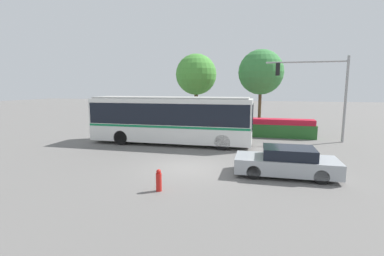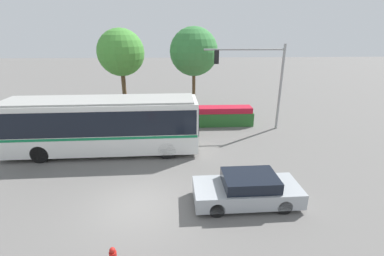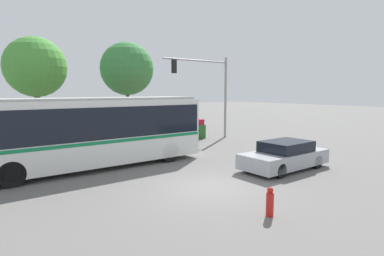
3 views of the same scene
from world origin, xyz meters
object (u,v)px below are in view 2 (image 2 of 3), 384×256
sedan_foreground (247,190)px  traffic_light_pole (261,74)px  street_tree_centre (194,52)px  city_bus (102,123)px  street_tree_left (121,53)px

sedan_foreground → traffic_light_pole: bearing=-109.4°
sedan_foreground → street_tree_centre: bearing=-85.1°
city_bus → street_tree_left: street_tree_left is taller
sedan_foreground → street_tree_left: 17.19m
city_bus → traffic_light_pole: 11.16m
city_bus → street_tree_left: (-0.45, 9.19, 3.31)m
traffic_light_pole → city_bus: bearing=19.4°
traffic_light_pole → street_tree_centre: size_ratio=0.83×
city_bus → traffic_light_pole: bearing=18.2°
city_bus → street_tree_centre: bearing=53.9°
traffic_light_pole → street_tree_left: (-10.76, 5.56, 1.10)m
sedan_foreground → street_tree_centre: 14.68m
traffic_light_pole → street_tree_left: 12.17m
city_bus → street_tree_left: bearing=91.6°
city_bus → traffic_light_pole: (10.31, 3.63, 2.22)m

